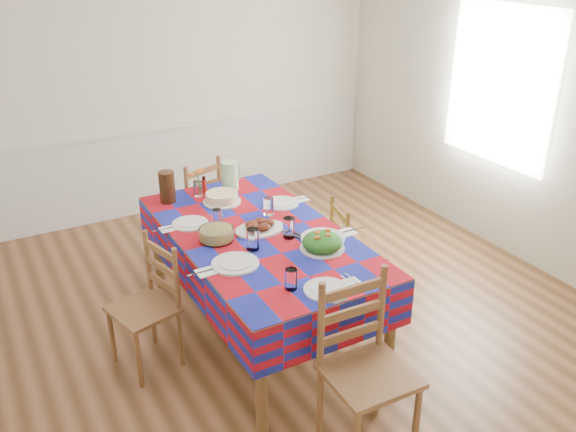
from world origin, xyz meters
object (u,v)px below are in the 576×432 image
(tea_pitcher, at_px, (167,187))
(chair_right, at_px, (353,252))
(chair_far, at_px, (195,209))
(chair_near, at_px, (365,370))
(chair_left, at_px, (148,307))
(dining_table, at_px, (259,244))
(green_pitcher, at_px, (230,176))
(meat_platter, at_px, (260,227))

(tea_pitcher, xyz_separation_m, chair_right, (1.21, -0.83, -0.51))
(tea_pitcher, bearing_deg, chair_far, 50.42)
(tea_pitcher, height_order, chair_far, tea_pitcher)
(chair_near, height_order, chair_left, chair_near)
(dining_table, relative_size, green_pitcher, 8.66)
(meat_platter, distance_m, green_pitcher, 0.82)
(tea_pitcher, height_order, chair_near, chair_near)
(chair_near, bearing_deg, chair_left, 124.02)
(chair_near, xyz_separation_m, chair_left, (-0.83, 1.31, -0.07))
(chair_near, distance_m, chair_right, 1.55)
(dining_table, relative_size, meat_platter, 5.59)
(chair_left, bearing_deg, tea_pitcher, 136.57)
(chair_near, bearing_deg, tea_pitcher, 101.52)
(dining_table, bearing_deg, chair_right, 0.59)
(meat_platter, xyz_separation_m, chair_near, (-0.02, -1.33, -0.31))
(chair_near, height_order, chair_far, chair_near)
(tea_pitcher, height_order, chair_right, tea_pitcher)
(meat_platter, distance_m, chair_far, 1.33)
(green_pitcher, bearing_deg, chair_left, -140.19)
(tea_pitcher, relative_size, chair_right, 0.29)
(meat_platter, height_order, chair_far, chair_far)
(chair_near, xyz_separation_m, chair_far, (0.01, 2.61, -0.05))
(dining_table, height_order, chair_left, chair_left)
(chair_left, bearing_deg, green_pitcher, 115.30)
(meat_platter, xyz_separation_m, tea_pitcher, (-0.40, 0.81, 0.10))
(meat_platter, relative_size, chair_far, 0.39)
(chair_far, relative_size, chair_left, 1.05)
(dining_table, bearing_deg, chair_far, 89.39)
(chair_right, bearing_deg, chair_left, 102.37)
(meat_platter, xyz_separation_m, chair_far, (-0.01, 1.28, -0.36))
(tea_pitcher, xyz_separation_m, chair_left, (-0.46, -0.83, -0.48))
(green_pitcher, xyz_separation_m, chair_right, (0.67, -0.83, -0.50))
(meat_platter, height_order, tea_pitcher, tea_pitcher)
(dining_table, relative_size, tea_pitcher, 8.30)
(meat_platter, bearing_deg, chair_left, -178.61)
(dining_table, distance_m, chair_near, 1.32)
(green_pitcher, height_order, chair_near, chair_near)
(meat_platter, bearing_deg, chair_far, 90.51)
(tea_pitcher, bearing_deg, chair_left, -118.91)
(chair_right, bearing_deg, dining_table, 103.02)
(chair_far, bearing_deg, chair_near, 71.53)
(green_pitcher, distance_m, chair_right, 1.18)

